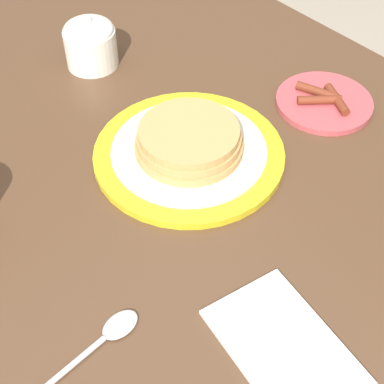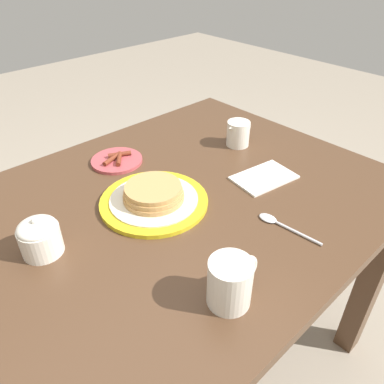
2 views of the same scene
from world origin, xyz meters
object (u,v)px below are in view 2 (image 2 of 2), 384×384
Objects in this scene: pancake_plate at (154,197)px; napkin at (264,177)px; sugar_bowl at (40,237)px; side_plate_bacon at (117,160)px; creamer_pitcher at (238,133)px; coffee_mug at (231,282)px; spoon at (278,223)px.

napkin is at bearing -21.51° from pancake_plate.
sugar_bowl reaches higher than pancake_plate.
napkin is (0.31, -0.12, -0.02)m from pancake_plate.
side_plate_bacon is 0.41m from sugar_bowl.
coffee_mug is at bearing -139.93° from creamer_pitcher.
spoon is at bearing -132.70° from napkin.
creamer_pitcher is (0.36, -0.18, 0.04)m from side_plate_bacon.
pancake_plate reaches higher than side_plate_bacon.
pancake_plate is at bearing 158.49° from napkin.
creamer_pitcher is 1.18× the size of sugar_bowl.
sugar_bowl is at bearing -146.98° from side_plate_bacon.
coffee_mug is at bearing -61.20° from sugar_bowl.
pancake_plate reaches higher than spoon.
coffee_mug is 1.26× the size of sugar_bowl.
coffee_mug is at bearing -150.29° from napkin.
side_plate_bacon is 0.93× the size of spoon.
coffee_mug is (-0.09, -0.35, 0.03)m from pancake_plate.
side_plate_bacon is 1.65× the size of sugar_bowl.
creamer_pitcher reaches higher than pancake_plate.
creamer_pitcher is 0.22m from napkin.
pancake_plate is at bearing 75.88° from coffee_mug.
side_plate_bacon is 1.40× the size of creamer_pitcher.
pancake_plate is at bearing 121.67° from spoon.
coffee_mug is at bearing -104.12° from pancake_plate.
creamer_pitcher is at bearing 9.61° from pancake_plate.
napkin is (-0.10, -0.19, -0.04)m from creamer_pitcher.
sugar_bowl reaches higher than spoon.
pancake_plate reaches higher than napkin.
side_plate_bacon is (0.05, 0.25, -0.01)m from pancake_plate.
napkin is at bearing -117.51° from creamer_pitcher.
creamer_pitcher is 0.42m from spoon.
spoon is (0.25, 0.07, -0.05)m from coffee_mug.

